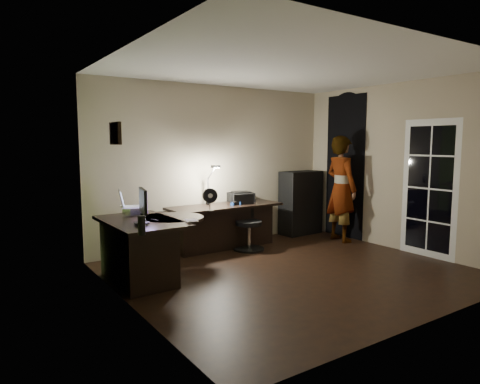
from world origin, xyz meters
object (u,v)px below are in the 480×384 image
desk_right (225,226)px  person (341,189)px  cabinet (301,203)px  monitor (142,211)px  office_chair (249,223)px  desk_left (142,251)px

desk_right → person: person is taller
cabinet → monitor: size_ratio=2.65×
office_chair → person: bearing=-4.0°
office_chair → desk_left: bearing=-157.4°
desk_left → monitor: 0.64m
person → monitor: bearing=103.1°
office_chair → cabinet: bearing=25.1°
desk_left → desk_right: size_ratio=0.70×
desk_right → person: 2.18m
monitor → office_chair: monitor is taller
desk_left → monitor: size_ratio=2.99×
desk_left → cabinet: (3.57, 1.01, 0.21)m
monitor → person: 3.89m
monitor → person: size_ratio=0.24×
desk_right → monitor: (-1.88, -1.16, 0.59)m
monitor → office_chair: bearing=34.7°
monitor → person: bearing=20.2°
desk_left → office_chair: office_chair is taller
desk_right → cabinet: bearing=4.0°
desk_left → desk_right: bearing=25.0°
office_chair → person: person is taller
monitor → desk_left: bearing=84.3°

